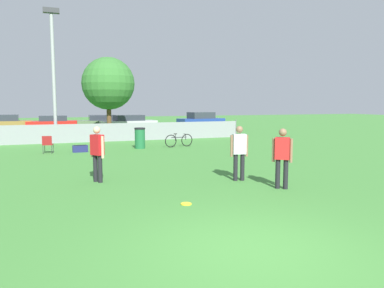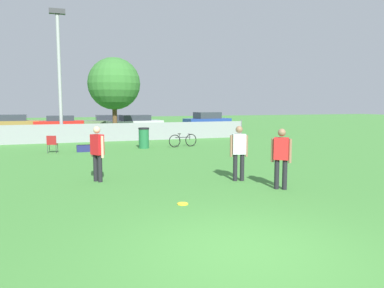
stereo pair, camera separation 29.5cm
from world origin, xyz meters
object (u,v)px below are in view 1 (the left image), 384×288
object	(u,v)px
bicycle_sideline	(179,140)
gear_bag_sideline	(80,149)
player_defender_red	(97,150)
parked_car_tan	(4,123)
tree_near_pole	(108,84)
parked_car_silver	(129,123)
frisbee_disc	(186,204)
light_pole	(53,63)
parked_car_red	(53,123)
folding_chair_sideline	(48,143)
trash_bin	(140,138)
parked_car_blue	(201,121)
player_thrower_red	(282,154)
parked_car_olive	(102,122)
player_receiver_white	(239,149)

from	to	relation	value
bicycle_sideline	gear_bag_sideline	distance (m)	5.11
player_defender_red	parked_car_tan	world-z (taller)	player_defender_red
player_defender_red	parked_car_tan	bearing A→B (deg)	158.71
bicycle_sideline	parked_car_tan	xyz separation A→B (m)	(-9.88, 15.49, 0.32)
tree_near_pole	parked_car_silver	world-z (taller)	tree_near_pole
frisbee_disc	light_pole	bearing A→B (deg)	99.21
tree_near_pole	parked_car_red	world-z (taller)	tree_near_pole
folding_chair_sideline	gear_bag_sideline	distance (m)	1.47
trash_bin	parked_car_red	bearing A→B (deg)	104.69
player_defender_red	trash_bin	size ratio (longest dim) A/B	1.54
parked_car_blue	player_thrower_red	bearing A→B (deg)	-114.74
player_thrower_red	frisbee_disc	distance (m)	3.16
parked_car_olive	folding_chair_sideline	bearing A→B (deg)	-104.66
frisbee_disc	parked_car_blue	distance (m)	25.28
player_receiver_white	player_thrower_red	xyz separation A→B (m)	(0.57, -1.38, 0.00)
tree_near_pole	parked_car_olive	bearing A→B (deg)	86.57
tree_near_pole	parked_car_silver	distance (m)	6.21
gear_bag_sideline	parked_car_tan	world-z (taller)	parked_car_tan
folding_chair_sideline	bicycle_sideline	size ratio (longest dim) A/B	0.50
trash_bin	parked_car_olive	size ratio (longest dim) A/B	0.25
tree_near_pole	player_receiver_white	distance (m)	16.83
parked_car_silver	parked_car_red	bearing A→B (deg)	148.16
light_pole	bicycle_sideline	world-z (taller)	light_pole
gear_bag_sideline	parked_car_red	world-z (taller)	parked_car_red
light_pole	trash_bin	world-z (taller)	light_pole
player_thrower_red	frisbee_disc	world-z (taller)	player_thrower_red
tree_near_pole	gear_bag_sideline	bearing A→B (deg)	-107.85
player_receiver_white	parked_car_tan	size ratio (longest dim) A/B	0.39
light_pole	parked_car_silver	bearing A→B (deg)	52.63
frisbee_disc	parked_car_olive	distance (m)	25.55
folding_chair_sideline	trash_bin	bearing A→B (deg)	-164.01
folding_chair_sideline	trash_bin	size ratio (longest dim) A/B	0.77
player_defender_red	player_thrower_red	world-z (taller)	same
player_thrower_red	tree_near_pole	bearing A→B (deg)	134.40
player_defender_red	parked_car_blue	distance (m)	23.08
folding_chair_sideline	parked_car_blue	size ratio (longest dim) A/B	0.19
light_pole	player_defender_red	xyz separation A→B (m)	(0.95, -12.43, -3.67)
player_defender_red	frisbee_disc	xyz separation A→B (m)	(1.59, -3.23, -0.93)
tree_near_pole	parked_car_blue	world-z (taller)	tree_near_pole
folding_chair_sideline	parked_car_red	distance (m)	15.74
bicycle_sideline	trash_bin	world-z (taller)	trash_bin
light_pole	player_receiver_white	world-z (taller)	light_pole
trash_bin	gear_bag_sideline	xyz separation A→B (m)	(-2.99, -0.39, -0.38)
player_receiver_white	frisbee_disc	size ratio (longest dim) A/B	6.41
tree_near_pole	gear_bag_sideline	size ratio (longest dim) A/B	7.86
player_receiver_white	parked_car_silver	size ratio (longest dim) A/B	0.35
parked_car_tan	parked_car_olive	xyz separation A→B (m)	(7.78, -0.86, -0.02)
player_thrower_red	parked_car_silver	xyz separation A→B (m)	(0.41, 22.83, -0.27)
player_receiver_white	tree_near_pole	bearing A→B (deg)	108.22
frisbee_disc	bicycle_sideline	size ratio (longest dim) A/B	0.16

